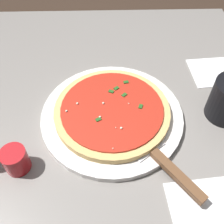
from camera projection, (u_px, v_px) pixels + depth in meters
name	position (u px, v px, depth m)	size (l,w,h in m)	color
ground_plane	(99.00, 214.00, 1.19)	(5.00, 5.00, 0.00)	#38281E
restaurant_table	(90.00, 141.00, 0.74)	(0.90, 0.89, 0.72)	black
serving_plate	(112.00, 116.00, 0.62)	(0.32, 0.32, 0.01)	white
pizza	(112.00, 111.00, 0.60)	(0.26, 0.26, 0.02)	#DBB26B
pizza_server	(162.00, 161.00, 0.53)	(0.17, 0.20, 0.01)	silver
cup_small_sauce	(16.00, 160.00, 0.52)	(0.05, 0.05, 0.05)	#B2191E
napkin_folded_right	(213.00, 216.00, 0.48)	(0.15, 0.14, 0.00)	white
napkin_loose_left	(212.00, 72.00, 0.72)	(0.11, 0.11, 0.00)	white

